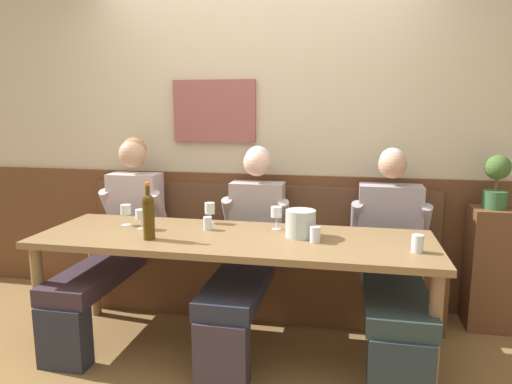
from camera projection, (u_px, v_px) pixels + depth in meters
name	position (u px, v px, depth m)	size (l,w,h in m)	color
ground_plane	(227.00, 366.00, 2.80)	(6.80, 6.80, 0.02)	brown
room_wall_back	(261.00, 125.00, 3.60)	(6.80, 0.12, 2.80)	beige
wood_wainscot_panel	(259.00, 237.00, 3.71)	(6.80, 0.03, 1.02)	brown
wall_bench	(254.00, 274.00, 3.55)	(2.72, 0.42, 0.94)	brown
dining_table	(233.00, 249.00, 2.85)	(2.42, 0.76, 0.76)	olive
person_left_seat	(117.00, 232.00, 3.35)	(0.50, 1.19, 1.31)	#262933
person_center_left_seat	(248.00, 246.00, 3.14)	(0.50, 1.19, 1.26)	#372E3B
person_right_seat	(393.00, 256.00, 2.96)	(0.53, 1.19, 1.26)	#243037
ice_bucket	(301.00, 223.00, 2.82)	(0.18, 0.18, 0.16)	#B3BDB8
wine_bottle_clear_water	(149.00, 215.00, 2.74)	(0.07, 0.07, 0.35)	#422E09
wine_glass_near_bucket	(277.00, 213.00, 2.98)	(0.07, 0.07, 0.15)	silver
wine_glass_center_front	(141.00, 215.00, 2.99)	(0.07, 0.07, 0.13)	silver
wine_glass_mid_left	(126.00, 211.00, 3.09)	(0.07, 0.07, 0.14)	silver
wine_glass_center_rear	(210.00, 209.00, 3.15)	(0.07, 0.07, 0.14)	silver
water_tumbler_right	(208.00, 223.00, 2.98)	(0.06, 0.06, 0.09)	silver
water_tumbler_center	(417.00, 244.00, 2.51)	(0.06, 0.06, 0.10)	silver
water_tumbler_left	(315.00, 234.00, 2.70)	(0.06, 0.06, 0.09)	silver
corner_pedestal	(488.00, 268.00, 3.23)	(0.28, 0.28, 0.86)	brown
potted_plant	(497.00, 180.00, 3.12)	(0.17, 0.17, 0.37)	#315D36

